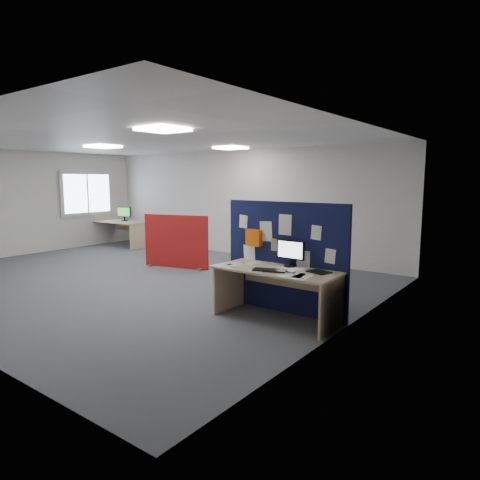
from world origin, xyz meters
The scene contains 18 objects.
floor centered at (0.00, 0.00, 0.00)m, with size 9.00×9.00×0.00m, color #4B4D52.
ceiling centered at (0.00, 0.00, 2.70)m, with size 9.00×7.00×0.02m, color white.
wall_back centered at (0.00, 3.50, 1.35)m, with size 9.00×0.02×2.70m, color silver.
wall_left centered at (-4.50, 0.00, 1.35)m, with size 0.02×7.00×2.70m, color silver.
wall_right centered at (4.50, 0.00, 1.35)m, with size 0.02×7.00×2.70m, color silver.
window centered at (-4.44, 2.00, 1.55)m, with size 0.06×1.70×1.30m.
ceiling_lights centered at (0.33, 0.67, 2.67)m, with size 4.10×4.10×0.04m.
navy_divider centered at (3.46, -0.03, 0.82)m, with size 1.99×0.30×1.64m.
main_desk centered at (3.58, -0.38, 0.56)m, with size 1.74×0.77×0.73m.
monitor_main centered at (3.65, -0.16, 0.94)m, with size 0.43×0.18×0.38m.
keyboard centered at (3.57, -0.59, 0.74)m, with size 0.45×0.18×0.03m, color black.
mouse centered at (3.88, -0.53, 0.74)m, with size 0.10×0.06×0.03m, color gray.
paper_tray centered at (4.15, -0.27, 0.74)m, with size 0.28×0.22×0.01m, color black.
red_divider centered at (-0.11, 1.29, 0.58)m, with size 1.53×0.45×1.18m.
second_desk centered at (-3.68, 2.65, 0.56)m, with size 1.75×0.88×0.73m.
monitor_second centered at (-3.68, 2.72, 0.96)m, with size 0.45×0.21×0.41m.
office_chair centered at (2.06, 1.89, 0.54)m, with size 0.63×0.62×0.95m.
desk_papers centered at (3.44, -0.48, 0.73)m, with size 1.53×0.83×0.00m.
Camera 1 is at (6.65, -5.38, 1.97)m, focal length 32.00 mm.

